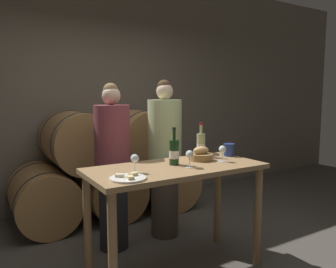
{
  "coord_description": "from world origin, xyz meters",
  "views": [
    {
      "loc": [
        -1.42,
        -2.22,
        1.49
      ],
      "look_at": [
        0.0,
        0.13,
        1.17
      ],
      "focal_mm": 35.0,
      "sensor_mm": 36.0,
      "label": 1
    }
  ],
  "objects_px": {
    "blue_crock": "(229,149)",
    "wine_glass_far_left": "(135,159)",
    "bread_basket": "(201,155)",
    "person_right": "(165,158)",
    "wine_bottle_white": "(201,145)",
    "tasting_table": "(176,183)",
    "wine_glass_left": "(190,155)",
    "wine_bottle_red": "(174,152)",
    "wine_glass_center": "(222,150)",
    "person_left": "(113,166)",
    "cheese_plate": "(128,178)"
  },
  "relations": [
    {
      "from": "bread_basket",
      "to": "wine_glass_left",
      "type": "height_order",
      "value": "wine_glass_left"
    },
    {
      "from": "blue_crock",
      "to": "wine_bottle_white",
      "type": "bearing_deg",
      "value": 154.42
    },
    {
      "from": "wine_bottle_white",
      "to": "cheese_plate",
      "type": "xyz_separation_m",
      "value": [
        -0.94,
        -0.41,
        -0.1
      ]
    },
    {
      "from": "wine_bottle_red",
      "to": "person_left",
      "type": "bearing_deg",
      "value": 114.48
    },
    {
      "from": "tasting_table",
      "to": "person_left",
      "type": "xyz_separation_m",
      "value": [
        -0.28,
        0.69,
        0.04
      ]
    },
    {
      "from": "cheese_plate",
      "to": "wine_glass_far_left",
      "type": "height_order",
      "value": "wine_glass_far_left"
    },
    {
      "from": "wine_bottle_red",
      "to": "bread_basket",
      "type": "height_order",
      "value": "wine_bottle_red"
    },
    {
      "from": "blue_crock",
      "to": "wine_bottle_red",
      "type": "bearing_deg",
      "value": -174.67
    },
    {
      "from": "wine_glass_far_left",
      "to": "wine_glass_left",
      "type": "bearing_deg",
      "value": -9.02
    },
    {
      "from": "tasting_table",
      "to": "wine_glass_left",
      "type": "relative_size",
      "value": 10.34
    },
    {
      "from": "tasting_table",
      "to": "person_right",
      "type": "height_order",
      "value": "person_right"
    },
    {
      "from": "blue_crock",
      "to": "person_left",
      "type": "bearing_deg",
      "value": 148.49
    },
    {
      "from": "blue_crock",
      "to": "wine_glass_center",
      "type": "distance_m",
      "value": 0.29
    },
    {
      "from": "person_left",
      "to": "wine_glass_left",
      "type": "xyz_separation_m",
      "value": [
        0.34,
        -0.8,
        0.21
      ]
    },
    {
      "from": "bread_basket",
      "to": "wine_glass_far_left",
      "type": "xyz_separation_m",
      "value": [
        -0.71,
        -0.13,
        0.06
      ]
    },
    {
      "from": "wine_bottle_red",
      "to": "bread_basket",
      "type": "bearing_deg",
      "value": 6.8
    },
    {
      "from": "tasting_table",
      "to": "wine_glass_left",
      "type": "height_order",
      "value": "wine_glass_left"
    },
    {
      "from": "blue_crock",
      "to": "wine_glass_far_left",
      "type": "distance_m",
      "value": 1.07
    },
    {
      "from": "tasting_table",
      "to": "wine_glass_center",
      "type": "bearing_deg",
      "value": -7.62
    },
    {
      "from": "tasting_table",
      "to": "wine_glass_far_left",
      "type": "relative_size",
      "value": 10.34
    },
    {
      "from": "tasting_table",
      "to": "wine_glass_left",
      "type": "xyz_separation_m",
      "value": [
        0.05,
        -0.11,
        0.25
      ]
    },
    {
      "from": "tasting_table",
      "to": "wine_glass_left",
      "type": "distance_m",
      "value": 0.28
    },
    {
      "from": "person_left",
      "to": "cheese_plate",
      "type": "relative_size",
      "value": 6.28
    },
    {
      "from": "person_right",
      "to": "wine_glass_far_left",
      "type": "bearing_deg",
      "value": -133.3
    },
    {
      "from": "wine_bottle_white",
      "to": "wine_glass_left",
      "type": "xyz_separation_m",
      "value": [
        -0.36,
        -0.34,
        -0.01
      ]
    },
    {
      "from": "blue_crock",
      "to": "wine_glass_left",
      "type": "relative_size",
      "value": 0.84
    },
    {
      "from": "person_right",
      "to": "bread_basket",
      "type": "relative_size",
      "value": 7.91
    },
    {
      "from": "person_right",
      "to": "blue_crock",
      "type": "bearing_deg",
      "value": -57.66
    },
    {
      "from": "bread_basket",
      "to": "cheese_plate",
      "type": "distance_m",
      "value": 0.87
    },
    {
      "from": "tasting_table",
      "to": "wine_bottle_red",
      "type": "height_order",
      "value": "wine_bottle_red"
    },
    {
      "from": "person_right",
      "to": "wine_glass_left",
      "type": "relative_size",
      "value": 11.67
    },
    {
      "from": "wine_bottle_red",
      "to": "wine_bottle_white",
      "type": "distance_m",
      "value": 0.45
    },
    {
      "from": "person_right",
      "to": "wine_bottle_white",
      "type": "height_order",
      "value": "person_right"
    },
    {
      "from": "bread_basket",
      "to": "person_left",
      "type": "bearing_deg",
      "value": 134.6
    },
    {
      "from": "blue_crock",
      "to": "wine_glass_center",
      "type": "relative_size",
      "value": 0.84
    },
    {
      "from": "person_left",
      "to": "wine_glass_far_left",
      "type": "relative_size",
      "value": 11.37
    },
    {
      "from": "blue_crock",
      "to": "wine_glass_far_left",
      "type": "height_order",
      "value": "wine_glass_far_left"
    },
    {
      "from": "wine_bottle_white",
      "to": "wine_glass_center",
      "type": "distance_m",
      "value": 0.29
    },
    {
      "from": "tasting_table",
      "to": "blue_crock",
      "type": "distance_m",
      "value": 0.71
    },
    {
      "from": "wine_bottle_red",
      "to": "tasting_table",
      "type": "bearing_deg",
      "value": -100.37
    },
    {
      "from": "person_left",
      "to": "wine_glass_center",
      "type": "xyz_separation_m",
      "value": [
        0.72,
        -0.75,
        0.21
      ]
    },
    {
      "from": "wine_bottle_white",
      "to": "wine_glass_left",
      "type": "height_order",
      "value": "wine_bottle_white"
    },
    {
      "from": "person_left",
      "to": "cheese_plate",
      "type": "height_order",
      "value": "person_left"
    },
    {
      "from": "wine_bottle_red",
      "to": "wine_glass_left",
      "type": "distance_m",
      "value": 0.17
    },
    {
      "from": "tasting_table",
      "to": "blue_crock",
      "type": "bearing_deg",
      "value": 9.49
    },
    {
      "from": "blue_crock",
      "to": "wine_glass_far_left",
      "type": "relative_size",
      "value": 0.84
    },
    {
      "from": "wine_bottle_red",
      "to": "wine_glass_far_left",
      "type": "distance_m",
      "value": 0.41
    },
    {
      "from": "wine_bottle_red",
      "to": "wine_glass_center",
      "type": "relative_size",
      "value": 2.22
    },
    {
      "from": "wine_glass_left",
      "to": "person_left",
      "type": "bearing_deg",
      "value": 112.83
    },
    {
      "from": "tasting_table",
      "to": "wine_glass_center",
      "type": "height_order",
      "value": "wine_glass_center"
    }
  ]
}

